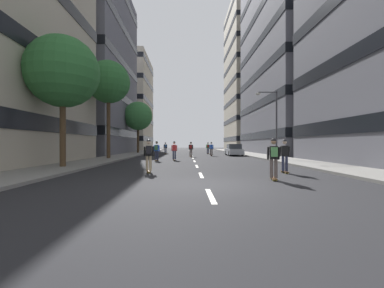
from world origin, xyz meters
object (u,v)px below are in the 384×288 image
(skater_0, at_px, (174,150))
(skater_6, at_px, (285,154))
(parked_car_near, at_px, (234,150))
(skater_4, at_px, (191,148))
(skater_5, at_px, (149,154))
(streetlamp_right, at_px, (273,117))
(street_tree_near, at_px, (63,72))
(skater_7, at_px, (208,147))
(skater_2, at_px, (274,156))
(skater_8, at_px, (165,147))
(skater_3, at_px, (211,148))
(street_tree_mid, at_px, (138,116))
(skater_1, at_px, (157,150))
(street_tree_far, at_px, (109,82))

(skater_0, xyz_separation_m, skater_6, (6.30, -10.68, 0.00))
(parked_car_near, relative_size, skater_4, 2.47)
(skater_5, bearing_deg, streetlamp_right, 46.74)
(street_tree_near, distance_m, skater_7, 25.91)
(skater_5, bearing_deg, street_tree_near, 157.29)
(skater_2, bearing_deg, skater_7, 90.84)
(skater_7, bearing_deg, skater_8, 176.29)
(skater_3, height_order, skater_6, same)
(skater_8, bearing_deg, street_tree_mid, 161.36)
(street_tree_mid, relative_size, skater_0, 4.54)
(skater_7, bearing_deg, street_tree_mid, 170.02)
(parked_car_near, xyz_separation_m, skater_7, (-2.91, 5.67, 0.32))
(skater_2, bearing_deg, skater_4, 99.32)
(parked_car_near, height_order, skater_1, skater_1)
(street_tree_near, height_order, streetlamp_right, street_tree_near)
(skater_7, bearing_deg, skater_1, -110.28)
(parked_car_near, distance_m, skater_5, 21.29)
(streetlamp_right, xyz_separation_m, skater_1, (-11.04, -1.79, -3.12))
(street_tree_mid, distance_m, skater_3, 14.68)
(street_tree_mid, xyz_separation_m, street_tree_far, (0.00, -15.50, 1.65))
(skater_2, xyz_separation_m, skater_7, (-0.42, 28.25, 0.00))
(skater_2, height_order, skater_8, same)
(parked_car_near, xyz_separation_m, skater_3, (-3.04, -1.01, 0.29))
(street_tree_mid, xyz_separation_m, skater_8, (4.47, -1.51, -4.92))
(street_tree_mid, distance_m, skater_7, 12.15)
(street_tree_near, relative_size, street_tree_far, 0.84)
(skater_7, height_order, skater_8, same)
(street_tree_near, height_order, skater_4, street_tree_near)
(skater_1, height_order, skater_3, same)
(skater_0, relative_size, skater_8, 1.00)
(street_tree_far, xyz_separation_m, skater_4, (8.19, 4.67, -6.57))
(skater_0, relative_size, skater_7, 1.00)
(street_tree_mid, xyz_separation_m, skater_2, (11.36, -30.18, -4.92))
(streetlamp_right, xyz_separation_m, skater_0, (-9.52, -0.70, -3.15))
(parked_car_near, height_order, streetlamp_right, streetlamp_right)
(skater_5, xyz_separation_m, skater_8, (-1.19, 25.74, 0.00))
(street_tree_far, distance_m, skater_6, 18.83)
(street_tree_near, xyz_separation_m, skater_1, (5.01, 6.88, -4.97))
(street_tree_near, xyz_separation_m, skater_6, (12.83, -2.71, -5.00))
(skater_3, bearing_deg, parked_car_near, 18.37)
(skater_0, height_order, skater_4, same)
(street_tree_near, bearing_deg, skater_7, 64.51)
(parked_car_near, height_order, street_tree_far, street_tree_far)
(streetlamp_right, bearing_deg, skater_2, -108.53)
(skater_7, bearing_deg, skater_2, -89.16)
(skater_0, height_order, skater_1, same)
(skater_0, relative_size, skater_1, 1.00)
(skater_2, relative_size, skater_4, 1.00)
(skater_5, distance_m, skater_7, 25.87)
(skater_0, xyz_separation_m, skater_2, (4.83, -13.27, 0.03))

